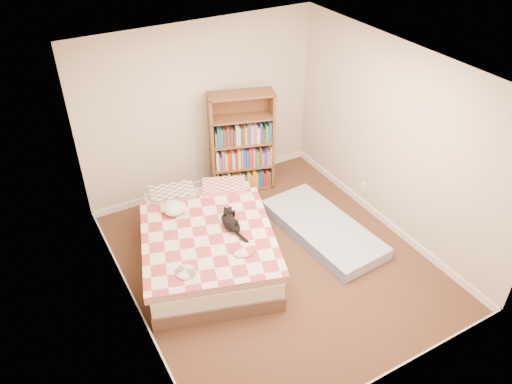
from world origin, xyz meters
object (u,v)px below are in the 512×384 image
bookshelf (241,154)px  white_dog (174,208)px  floor_mattress (323,228)px  black_cat (230,221)px  bed (206,241)px

bookshelf → white_dog: size_ratio=4.93×
floor_mattress → white_dog: white_dog is taller
floor_mattress → white_dog: bearing=152.8°
bookshelf → black_cat: bearing=-105.6°
bookshelf → white_dog: bearing=-132.6°
floor_mattress → bookshelf: bearing=100.8°
bookshelf → black_cat: bookshelf is taller
white_dog → black_cat: bearing=-51.8°
floor_mattress → white_dog: (-1.78, 0.75, 0.50)m
bed → black_cat: black_cat is taller
bookshelf → white_dog: (-1.37, -0.79, 0.02)m
bookshelf → black_cat: size_ratio=2.37×
bed → white_dog: 0.57m
floor_mattress → black_cat: (-1.29, 0.19, 0.49)m
bed → white_dog: size_ratio=7.89×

